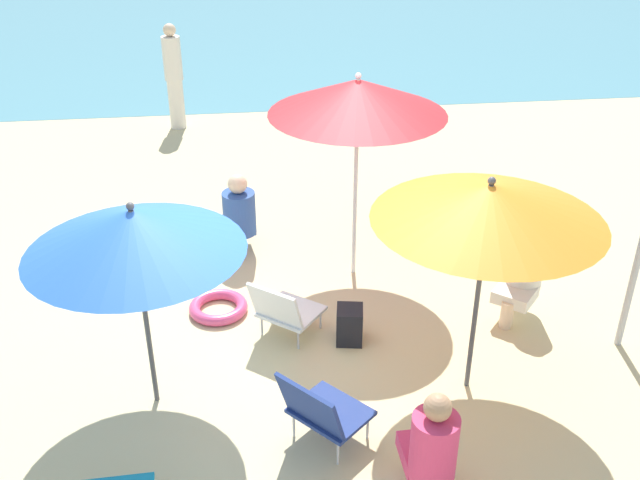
{
  "coord_description": "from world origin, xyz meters",
  "views": [
    {
      "loc": [
        -0.43,
        -5.28,
        3.97
      ],
      "look_at": [
        0.28,
        0.64,
        0.7
      ],
      "focal_mm": 40.74,
      "sensor_mm": 36.0,
      "label": 1
    }
  ],
  "objects_px": {
    "umbrella_orange": "(489,203)",
    "person_c": "(431,445)",
    "beach_bag": "(350,325)",
    "person_d": "(239,213)",
    "umbrella_blue": "(134,231)",
    "umbrella_red": "(358,97)",
    "person_a": "(174,76)",
    "swim_ring": "(218,307)",
    "person_b": "(524,266)",
    "beach_chair_c": "(321,410)",
    "beach_chair_b": "(284,309)"
  },
  "relations": [
    {
      "from": "umbrella_orange",
      "to": "person_c",
      "type": "relative_size",
      "value": 2.01
    },
    {
      "from": "umbrella_orange",
      "to": "beach_bag",
      "type": "relative_size",
      "value": 5.55
    },
    {
      "from": "umbrella_orange",
      "to": "person_d",
      "type": "xyz_separation_m",
      "value": [
        -1.82,
        2.46,
        -1.2
      ]
    },
    {
      "from": "person_c",
      "to": "beach_bag",
      "type": "bearing_deg",
      "value": 6.72
    },
    {
      "from": "umbrella_blue",
      "to": "umbrella_red",
      "type": "height_order",
      "value": "umbrella_red"
    },
    {
      "from": "person_a",
      "to": "swim_ring",
      "type": "height_order",
      "value": "person_a"
    },
    {
      "from": "person_c",
      "to": "umbrella_red",
      "type": "bearing_deg",
      "value": -0.6
    },
    {
      "from": "person_b",
      "to": "person_c",
      "type": "bearing_deg",
      "value": 6.59
    },
    {
      "from": "umbrella_orange",
      "to": "person_a",
      "type": "height_order",
      "value": "umbrella_orange"
    },
    {
      "from": "person_a",
      "to": "person_b",
      "type": "height_order",
      "value": "person_a"
    },
    {
      "from": "beach_chair_c",
      "to": "umbrella_blue",
      "type": "bearing_deg",
      "value": 109.96
    },
    {
      "from": "person_c",
      "to": "person_d",
      "type": "bearing_deg",
      "value": 17.38
    },
    {
      "from": "beach_chair_b",
      "to": "person_a",
      "type": "distance_m",
      "value": 5.93
    },
    {
      "from": "umbrella_red",
      "to": "person_c",
      "type": "height_order",
      "value": "umbrella_red"
    },
    {
      "from": "umbrella_red",
      "to": "person_b",
      "type": "distance_m",
      "value": 2.2
    },
    {
      "from": "umbrella_red",
      "to": "beach_chair_b",
      "type": "height_order",
      "value": "umbrella_red"
    },
    {
      "from": "umbrella_orange",
      "to": "beach_bag",
      "type": "xyz_separation_m",
      "value": [
        -0.88,
        0.73,
        -1.52
      ]
    },
    {
      "from": "swim_ring",
      "to": "umbrella_orange",
      "type": "bearing_deg",
      "value": -32.82
    },
    {
      "from": "umbrella_blue",
      "to": "beach_chair_b",
      "type": "relative_size",
      "value": 2.38
    },
    {
      "from": "umbrella_blue",
      "to": "beach_chair_c",
      "type": "height_order",
      "value": "umbrella_blue"
    },
    {
      "from": "beach_chair_b",
      "to": "beach_bag",
      "type": "xyz_separation_m",
      "value": [
        0.58,
        -0.11,
        -0.14
      ]
    },
    {
      "from": "beach_bag",
      "to": "umbrella_orange",
      "type": "bearing_deg",
      "value": -39.7
    },
    {
      "from": "person_b",
      "to": "person_d",
      "type": "bearing_deg",
      "value": -78.73
    },
    {
      "from": "umbrella_blue",
      "to": "beach_bag",
      "type": "bearing_deg",
      "value": 19.86
    },
    {
      "from": "swim_ring",
      "to": "umbrella_red",
      "type": "bearing_deg",
      "value": 22.27
    },
    {
      "from": "person_c",
      "to": "person_d",
      "type": "distance_m",
      "value": 3.76
    },
    {
      "from": "beach_chair_c",
      "to": "person_b",
      "type": "bearing_deg",
      "value": -6.17
    },
    {
      "from": "person_b",
      "to": "umbrella_blue",
      "type": "bearing_deg",
      "value": -34.87
    },
    {
      "from": "umbrella_red",
      "to": "person_c",
      "type": "bearing_deg",
      "value": -89.5
    },
    {
      "from": "beach_chair_c",
      "to": "person_c",
      "type": "relative_size",
      "value": 0.81
    },
    {
      "from": "umbrella_blue",
      "to": "umbrella_orange",
      "type": "relative_size",
      "value": 0.94
    },
    {
      "from": "beach_chair_b",
      "to": "beach_bag",
      "type": "relative_size",
      "value": 2.19
    },
    {
      "from": "beach_chair_c",
      "to": "swim_ring",
      "type": "height_order",
      "value": "beach_chair_c"
    },
    {
      "from": "person_a",
      "to": "person_c",
      "type": "bearing_deg",
      "value": -71.44
    },
    {
      "from": "person_b",
      "to": "person_c",
      "type": "relative_size",
      "value": 1.08
    },
    {
      "from": "person_a",
      "to": "swim_ring",
      "type": "relative_size",
      "value": 2.88
    },
    {
      "from": "person_c",
      "to": "person_d",
      "type": "xyz_separation_m",
      "value": [
        -1.19,
        3.57,
        0.01
      ]
    },
    {
      "from": "beach_chair_c",
      "to": "swim_ring",
      "type": "relative_size",
      "value": 1.35
    },
    {
      "from": "umbrella_red",
      "to": "beach_chair_c",
      "type": "distance_m",
      "value": 2.97
    },
    {
      "from": "umbrella_blue",
      "to": "person_c",
      "type": "bearing_deg",
      "value": -32.6
    },
    {
      "from": "person_a",
      "to": "person_c",
      "type": "relative_size",
      "value": 1.72
    },
    {
      "from": "beach_chair_c",
      "to": "person_b",
      "type": "relative_size",
      "value": 0.75
    },
    {
      "from": "person_d",
      "to": "beach_bag",
      "type": "height_order",
      "value": "person_d"
    },
    {
      "from": "umbrella_blue",
      "to": "person_b",
      "type": "bearing_deg",
      "value": 14.38
    },
    {
      "from": "umbrella_blue",
      "to": "person_b",
      "type": "relative_size",
      "value": 1.75
    },
    {
      "from": "umbrella_red",
      "to": "beach_chair_b",
      "type": "xyz_separation_m",
      "value": [
        -0.8,
        -1.06,
        -1.59
      ]
    },
    {
      "from": "person_c",
      "to": "person_b",
      "type": "bearing_deg",
      "value": -35.26
    },
    {
      "from": "umbrella_orange",
      "to": "beach_chair_c",
      "type": "height_order",
      "value": "umbrella_orange"
    },
    {
      "from": "person_d",
      "to": "swim_ring",
      "type": "bearing_deg",
      "value": 159.72
    },
    {
      "from": "beach_chair_b",
      "to": "beach_bag",
      "type": "height_order",
      "value": "beach_chair_b"
    }
  ]
}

